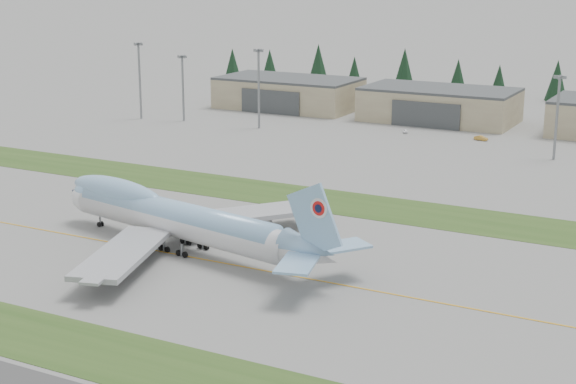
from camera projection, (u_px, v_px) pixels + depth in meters
The scene contains 11 objects.
ground at pixel (239, 266), 149.93m from camera, with size 7000.00×7000.00×0.00m, color slate.
grass_strip_near at pixel (92, 351), 117.47m from camera, with size 400.00×14.00×0.08m, color #2B481A.
grass_strip_far at pixel (348, 204), 188.36m from camera, with size 400.00×18.00×0.08m, color #2B481A.
taxiway_line_main at pixel (239, 266), 149.93m from camera, with size 400.00×0.40×0.02m, color #C78C17.
boeing_747_freighter at pixel (177, 218), 157.56m from camera, with size 66.27×55.92×17.38m.
hangar_left at pixel (289, 93), 308.31m from camera, with size 48.00×26.60×10.80m.
hangar_center at pixel (439, 105), 283.36m from camera, with size 48.00×26.60×10.80m.
floodlight_masts at pixel (393, 87), 246.68m from camera, with size 185.70×6.56×24.86m.
service_vehicle_a at pixel (405, 133), 265.16m from camera, with size 1.26×3.12×1.07m, color white.
service_vehicle_b at pixel (481, 140), 254.33m from camera, with size 1.43×4.06×1.34m, color #B7842D.
conifer_belt at pixel (496, 78), 334.69m from camera, with size 265.34×15.73×16.92m.
Camera 1 is at (73.80, -121.30, 50.45)m, focal length 55.00 mm.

